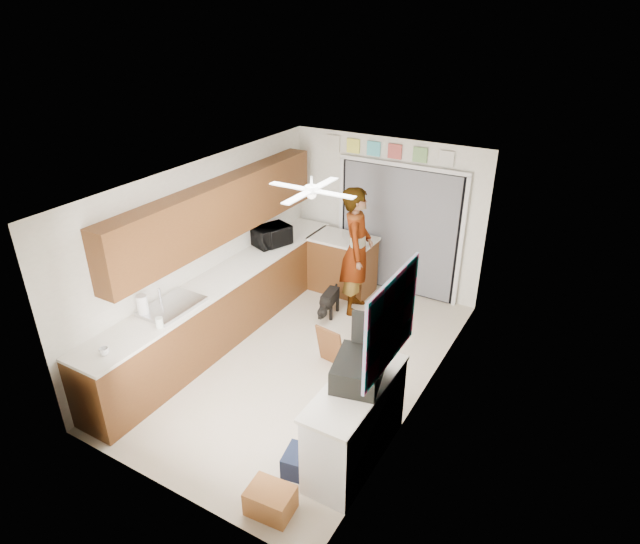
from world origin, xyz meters
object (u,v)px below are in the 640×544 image
at_px(navy_crate, 304,463).
at_px(man, 357,251).
at_px(cup, 104,351).
at_px(paper_towel_roll, 143,306).
at_px(dog, 330,302).
at_px(cardboard_box, 271,500).
at_px(suitcase, 358,370).
at_px(microwave, 272,236).

distance_m(navy_crate, man, 3.47).
bearing_deg(navy_crate, cup, -168.71).
xyz_separation_m(paper_towel_roll, man, (1.41, 2.86, -0.09)).
height_order(paper_towel_roll, dog, paper_towel_roll).
height_order(paper_towel_roll, cardboard_box, paper_towel_roll).
bearing_deg(suitcase, microwave, 125.25).
height_order(cardboard_box, navy_crate, cardboard_box).
bearing_deg(cardboard_box, navy_crate, 87.01).
bearing_deg(microwave, cup, -157.38).
bearing_deg(navy_crate, microwave, 129.19).
relative_size(microwave, cardboard_box, 1.28).
bearing_deg(cup, dog, 74.23).
xyz_separation_m(cup, dog, (0.93, 3.29, -0.76)).
bearing_deg(dog, microwave, 171.75).
height_order(microwave, man, man).
xyz_separation_m(microwave, cup, (0.11, -3.29, -0.11)).
bearing_deg(dog, man, 46.72).
relative_size(cup, suitcase, 0.18).
bearing_deg(cup, suitcase, 20.78).
bearing_deg(man, suitcase, -173.45).
xyz_separation_m(cup, cardboard_box, (2.18, -0.11, -0.85)).
relative_size(cup, navy_crate, 0.27).
relative_size(cup, paper_towel_roll, 0.39).
xyz_separation_m(microwave, dog, (1.04, -0.01, -0.87)).
bearing_deg(paper_towel_roll, navy_crate, -7.83).
bearing_deg(microwave, suitcase, -110.72).
relative_size(man, dog, 3.49).
bearing_deg(suitcase, cardboard_box, -121.37).
height_order(paper_towel_roll, navy_crate, paper_towel_roll).
height_order(microwave, suitcase, microwave).
bearing_deg(dog, navy_crate, -73.50).
xyz_separation_m(cardboard_box, dog, (-1.26, 3.40, 0.09)).
xyz_separation_m(microwave, navy_crate, (2.33, -2.85, -0.97)).
bearing_deg(paper_towel_roll, microwave, 87.31).
relative_size(suitcase, dog, 1.06).
distance_m(paper_towel_roll, cardboard_box, 2.74).
bearing_deg(suitcase, man, 103.48).
height_order(cup, cardboard_box, cup).
bearing_deg(man, navy_crate, 177.65).
height_order(suitcase, dog, suitcase).
bearing_deg(cup, microwave, 91.94).
bearing_deg(cup, cardboard_box, -2.91).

